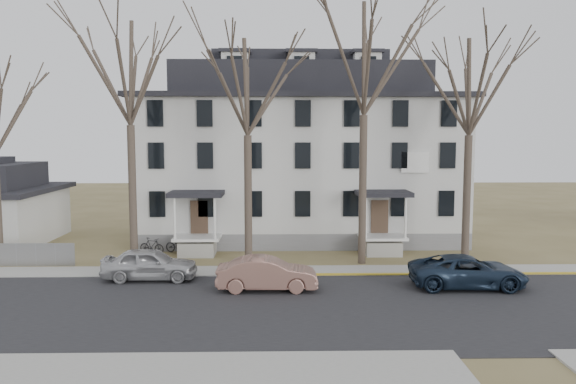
{
  "coord_description": "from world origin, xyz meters",
  "views": [
    {
      "loc": [
        -3.51,
        -19.33,
        6.78
      ],
      "look_at": [
        -2.93,
        9.0,
        3.89
      ],
      "focal_mm": 35.0,
      "sensor_mm": 36.0,
      "label": 1
    }
  ],
  "objects_px": {
    "tree_mid_right": "(470,80)",
    "bicycle_right": "(152,246)",
    "tree_center": "(365,50)",
    "car_tan": "(267,275)",
    "tree_mid_left": "(247,79)",
    "tree_far_left": "(129,64)",
    "car_silver": "(150,265)",
    "car_navy": "(468,272)",
    "boarding_house": "(299,156)",
    "bicycle_left": "(179,246)"
  },
  "relations": [
    {
      "from": "tree_mid_right",
      "to": "bicycle_right",
      "type": "height_order",
      "value": "tree_mid_right"
    },
    {
      "from": "tree_center",
      "to": "bicycle_right",
      "type": "height_order",
      "value": "tree_center"
    },
    {
      "from": "car_tan",
      "to": "bicycle_right",
      "type": "relative_size",
      "value": 2.86
    },
    {
      "from": "tree_mid_left",
      "to": "tree_far_left",
      "type": "bearing_deg",
      "value": 180.0
    },
    {
      "from": "tree_center",
      "to": "tree_mid_right",
      "type": "bearing_deg",
      "value": 0.0
    },
    {
      "from": "car_silver",
      "to": "tree_center",
      "type": "bearing_deg",
      "value": -72.49
    },
    {
      "from": "car_silver",
      "to": "car_navy",
      "type": "xyz_separation_m",
      "value": [
        14.41,
        -1.59,
        -0.04
      ]
    },
    {
      "from": "boarding_house",
      "to": "bicycle_right",
      "type": "xyz_separation_m",
      "value": [
        -8.62,
        -5.73,
        -4.92
      ]
    },
    {
      "from": "boarding_house",
      "to": "bicycle_left",
      "type": "distance_m",
      "value": 10.26
    },
    {
      "from": "tree_center",
      "to": "car_silver",
      "type": "height_order",
      "value": "tree_center"
    },
    {
      "from": "tree_mid_right",
      "to": "car_silver",
      "type": "distance_m",
      "value": 18.53
    },
    {
      "from": "tree_mid_left",
      "to": "car_navy",
      "type": "bearing_deg",
      "value": -26.22
    },
    {
      "from": "car_silver",
      "to": "car_tan",
      "type": "bearing_deg",
      "value": -108.9
    },
    {
      "from": "boarding_house",
      "to": "tree_far_left",
      "type": "height_order",
      "value": "tree_far_left"
    },
    {
      "from": "tree_center",
      "to": "car_tan",
      "type": "relative_size",
      "value": 3.35
    },
    {
      "from": "boarding_house",
      "to": "car_navy",
      "type": "relative_size",
      "value": 4.07
    },
    {
      "from": "car_tan",
      "to": "bicycle_left",
      "type": "bearing_deg",
      "value": 33.62
    },
    {
      "from": "car_navy",
      "to": "bicycle_left",
      "type": "height_order",
      "value": "car_navy"
    },
    {
      "from": "boarding_house",
      "to": "tree_mid_right",
      "type": "bearing_deg",
      "value": -43.81
    },
    {
      "from": "bicycle_left",
      "to": "bicycle_right",
      "type": "relative_size",
      "value": 1.14
    },
    {
      "from": "bicycle_right",
      "to": "bicycle_left",
      "type": "bearing_deg",
      "value": -63.32
    },
    {
      "from": "tree_mid_right",
      "to": "car_tan",
      "type": "distance_m",
      "value": 14.65
    },
    {
      "from": "car_silver",
      "to": "car_navy",
      "type": "height_order",
      "value": "car_silver"
    },
    {
      "from": "tree_far_left",
      "to": "bicycle_right",
      "type": "distance_m",
      "value": 10.18
    },
    {
      "from": "tree_center",
      "to": "car_silver",
      "type": "distance_m",
      "value": 15.06
    },
    {
      "from": "tree_far_left",
      "to": "boarding_house",
      "type": "bearing_deg",
      "value": 42.18
    },
    {
      "from": "tree_mid_left",
      "to": "tree_mid_right",
      "type": "bearing_deg",
      "value": 0.0
    },
    {
      "from": "car_navy",
      "to": "tree_center",
      "type": "bearing_deg",
      "value": 41.04
    },
    {
      "from": "tree_mid_left",
      "to": "car_silver",
      "type": "height_order",
      "value": "tree_mid_left"
    },
    {
      "from": "tree_mid_left",
      "to": "car_tan",
      "type": "distance_m",
      "value": 10.34
    },
    {
      "from": "car_navy",
      "to": "bicycle_right",
      "type": "distance_m",
      "value": 17.24
    },
    {
      "from": "tree_far_left",
      "to": "bicycle_right",
      "type": "relative_size",
      "value": 8.96
    },
    {
      "from": "car_navy",
      "to": "bicycle_left",
      "type": "distance_m",
      "value": 15.97
    },
    {
      "from": "car_navy",
      "to": "bicycle_left",
      "type": "bearing_deg",
      "value": 63.93
    },
    {
      "from": "tree_center",
      "to": "tree_mid_right",
      "type": "height_order",
      "value": "tree_center"
    },
    {
      "from": "bicycle_left",
      "to": "bicycle_right",
      "type": "xyz_separation_m",
      "value": [
        -1.51,
        -0.2,
        0.0
      ]
    },
    {
      "from": "car_tan",
      "to": "car_navy",
      "type": "xyz_separation_m",
      "value": [
        8.91,
        0.28,
        -0.01
      ]
    },
    {
      "from": "tree_mid_left",
      "to": "bicycle_left",
      "type": "bearing_deg",
      "value": 147.46
    },
    {
      "from": "boarding_house",
      "to": "tree_mid_left",
      "type": "relative_size",
      "value": 1.63
    },
    {
      "from": "tree_mid_right",
      "to": "car_navy",
      "type": "height_order",
      "value": "tree_mid_right"
    },
    {
      "from": "car_silver",
      "to": "tree_far_left",
      "type": "bearing_deg",
      "value": 25.01
    },
    {
      "from": "boarding_house",
      "to": "bicycle_left",
      "type": "height_order",
      "value": "boarding_house"
    },
    {
      "from": "tree_mid_left",
      "to": "tree_mid_right",
      "type": "xyz_separation_m",
      "value": [
        11.5,
        0.0,
        0.0
      ]
    },
    {
      "from": "boarding_house",
      "to": "bicycle_left",
      "type": "relative_size",
      "value": 11.89
    },
    {
      "from": "tree_mid_right",
      "to": "bicycle_left",
      "type": "xyz_separation_m",
      "value": [
        -15.61,
        2.62,
        -9.14
      ]
    },
    {
      "from": "boarding_house",
      "to": "car_silver",
      "type": "distance_m",
      "value": 14.44
    },
    {
      "from": "tree_far_left",
      "to": "tree_mid_left",
      "type": "height_order",
      "value": "tree_far_left"
    },
    {
      "from": "car_navy",
      "to": "bicycle_right",
      "type": "bearing_deg",
      "value": 66.88
    },
    {
      "from": "car_navy",
      "to": "bicycle_right",
      "type": "relative_size",
      "value": 3.34
    },
    {
      "from": "car_tan",
      "to": "tree_mid_left",
      "type": "bearing_deg",
      "value": 11.7
    }
  ]
}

